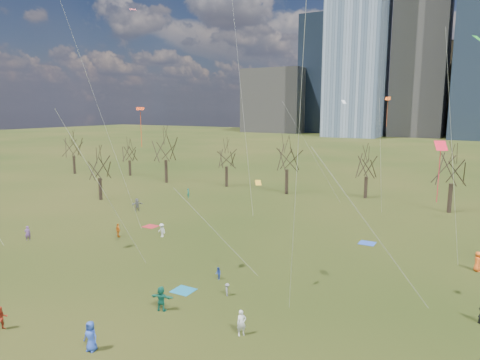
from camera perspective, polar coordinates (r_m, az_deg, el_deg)
The scene contains 19 objects.
ground at distance 33.60m, azimuth -10.40°, elevation -14.90°, with size 500.00×500.00×0.00m, color black.
downtown_skyline at distance 236.40m, azimuth 24.55°, elevation 14.84°, with size 212.50×78.00×118.00m.
bare_tree_row at distance 64.23m, azimuth 11.01°, elevation 2.49°, with size 113.04×29.80×9.50m.
blanket_teal at distance 34.13m, azimuth -7.55°, elevation -14.40°, with size 1.60×1.50×0.03m, color #186C92.
blanket_navy at distance 46.66m, azimuth 16.59°, elevation -8.07°, with size 1.60×1.50×0.03m, color blue.
blanket_crimson at distance 51.92m, azimuth -11.83°, elevation -6.08°, with size 1.60×1.50×0.03m, color #B5242A.
person_0 at distance 27.50m, azimuth -19.28°, elevation -19.06°, with size 0.88×0.57×1.79m, color #2949B3.
person_1 at distance 27.66m, azimuth 0.20°, elevation -18.51°, with size 0.59×0.39×1.62m, color white.
person_2 at distance 32.01m, azimuth -29.23°, elevation -15.79°, with size 0.75×0.58×1.54m, color #AB2D18.
person_3 at distance 32.87m, azimuth -1.72°, elevation -14.39°, with size 0.63×0.36×0.97m, color slate.
person_4 at distance 48.48m, azimuth -15.94°, elevation -6.46°, with size 0.88×0.37×1.50m, color orange.
person_5 at distance 31.02m, azimuth -10.45°, elevation -15.28°, with size 1.63×0.52×1.76m, color #176852.
person_7 at distance 50.73m, azimuth -26.47°, elevation -6.36°, with size 0.57×0.38×1.58m, color #744993.
person_8 at distance 35.70m, azimuth -2.93°, elevation -12.34°, with size 0.50×0.39×1.04m, color #2948B3.
person_9 at distance 47.42m, azimuth -10.39°, elevation -6.60°, with size 0.98×0.56×1.51m, color silver.
person_11 at distance 59.96m, azimuth -13.56°, elevation -3.20°, with size 1.59×0.51×1.71m, color slate.
person_12 at distance 42.45m, azimuth 29.11°, elevation -9.46°, with size 0.85×0.55×1.74m, color orange.
person_13 at distance 67.23m, azimuth -6.90°, elevation -1.74°, with size 0.53×0.35×1.46m, color #1B7A68.
kites_airborne at distance 37.19m, azimuth 2.26°, elevation 7.59°, with size 41.55×42.26×35.01m.
Camera 1 is at (19.80, -23.36, 13.83)m, focal length 32.00 mm.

